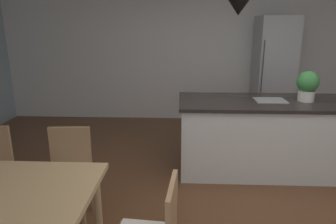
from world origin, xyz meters
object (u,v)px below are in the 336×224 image
object	(u,v)px
refrigerator	(273,73)
potted_plant_on_island	(307,85)
kitchen_island	(264,135)
chair_far_right	(68,173)

from	to	relation	value
refrigerator	potted_plant_on_island	size ratio (longest dim) A/B	5.38
kitchen_island	potted_plant_on_island	xyz separation A→B (m)	(0.45, 0.00, 0.63)
chair_far_right	refrigerator	xyz separation A→B (m)	(2.65, 2.96, 0.49)
kitchen_island	potted_plant_on_island	world-z (taller)	potted_plant_on_island
kitchen_island	refrigerator	xyz separation A→B (m)	(0.59, 1.84, 0.51)
chair_far_right	refrigerator	bearing A→B (deg)	48.17
chair_far_right	refrigerator	size ratio (longest dim) A/B	0.45
chair_far_right	refrigerator	distance (m)	4.00
chair_far_right	refrigerator	world-z (taller)	refrigerator
chair_far_right	kitchen_island	distance (m)	2.34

